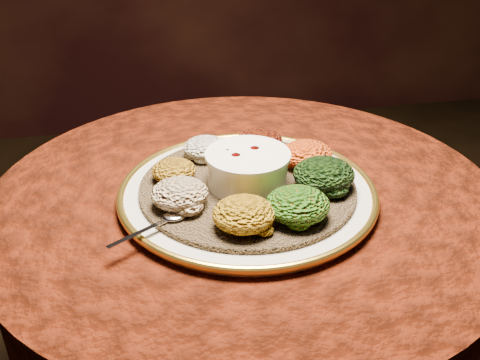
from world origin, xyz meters
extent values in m
cylinder|color=black|center=(0.00, 0.00, 0.34)|extent=(0.12, 0.12, 0.68)
cylinder|color=black|center=(0.00, 0.00, 0.70)|extent=(0.80, 0.80, 0.04)
cylinder|color=#461205|center=(0.00, 0.00, 0.56)|extent=(0.93, 0.93, 0.34)
cylinder|color=#461205|center=(0.00, 0.00, 0.73)|extent=(0.96, 0.96, 0.01)
cylinder|color=beige|center=(0.00, -0.04, 0.74)|extent=(0.57, 0.57, 0.02)
torus|color=gold|center=(0.00, -0.04, 0.75)|extent=(0.47, 0.47, 0.01)
cylinder|color=brown|center=(0.00, -0.04, 0.76)|extent=(0.52, 0.52, 0.01)
cylinder|color=white|center=(0.00, -0.04, 0.79)|extent=(0.14, 0.14, 0.06)
cylinder|color=white|center=(0.00, -0.04, 0.82)|extent=(0.15, 0.15, 0.01)
cylinder|color=#640505|center=(0.00, -0.04, 0.81)|extent=(0.12, 0.12, 0.01)
ellipsoid|color=silver|center=(-0.15, -0.12, 0.77)|extent=(0.04, 0.03, 0.01)
cube|color=silver|center=(-0.21, -0.16, 0.77)|extent=(0.10, 0.06, 0.00)
ellipsoid|color=silver|center=(-0.06, 0.09, 0.78)|extent=(0.09, 0.08, 0.04)
ellipsoid|color=black|center=(0.05, 0.09, 0.78)|extent=(0.09, 0.09, 0.05)
ellipsoid|color=#B6680F|center=(0.12, 0.01, 0.79)|extent=(0.10, 0.09, 0.05)
ellipsoid|color=black|center=(0.13, -0.07, 0.79)|extent=(0.11, 0.10, 0.05)
ellipsoid|color=#A73E0A|center=(0.05, -0.16, 0.79)|extent=(0.11, 0.10, 0.05)
ellipsoid|color=#B17B0F|center=(-0.04, -0.17, 0.79)|extent=(0.10, 0.10, 0.05)
ellipsoid|color=maroon|center=(-0.13, -0.08, 0.79)|extent=(0.10, 0.09, 0.05)
ellipsoid|color=#986C12|center=(-0.13, 0.01, 0.78)|extent=(0.08, 0.08, 0.04)
camera|label=1|loc=(-0.19, -0.85, 1.25)|focal=40.00mm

